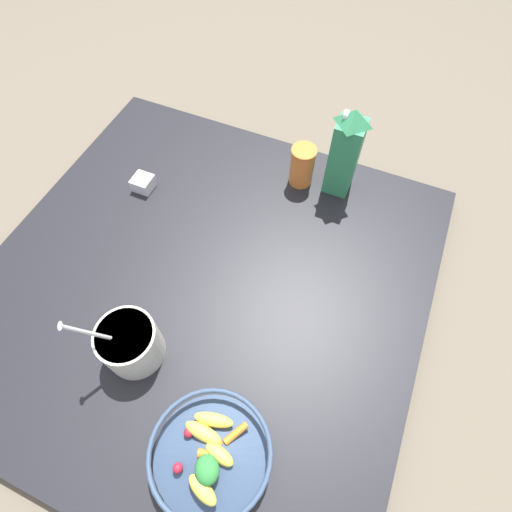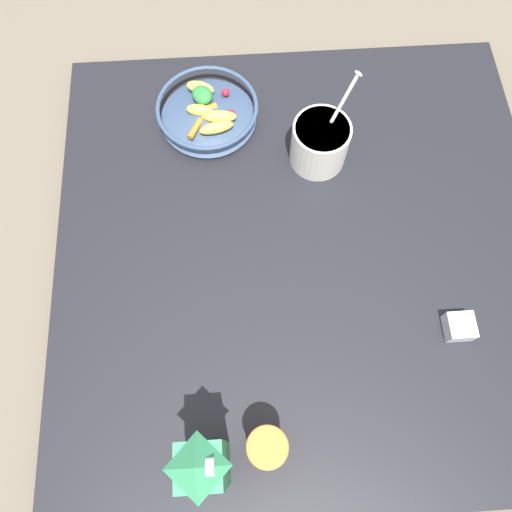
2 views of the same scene
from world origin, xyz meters
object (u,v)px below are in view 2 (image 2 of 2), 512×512
Objects in this scene: drinking_cup at (267,448)px; spice_jar at (459,327)px; milk_carton at (204,466)px; fruit_bowl at (208,111)px; yogurt_tub at (320,142)px.

drinking_cup reaches higher than spice_jar.
milk_carton is 0.56m from spice_jar.
spice_jar is at bearing -63.48° from drinking_cup.
milk_carton reaches higher than drinking_cup.
yogurt_tub is (-0.12, -0.25, 0.03)m from fruit_bowl.
fruit_bowl is 0.90× the size of milk_carton.
yogurt_tub is at bearing -14.71° from drinking_cup.
yogurt_tub is at bearing 29.43° from spice_jar.
spice_jar is (-0.54, -0.49, -0.02)m from fruit_bowl.
drinking_cup is at bearing 165.29° from yogurt_tub.
milk_carton is at bearing 178.55° from fruit_bowl.
yogurt_tub is 1.82× the size of drinking_cup.
milk_carton is at bearing 157.47° from yogurt_tub.
milk_carton is 4.93× the size of spice_jar.
fruit_bowl is at bearing 6.46° from drinking_cup.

